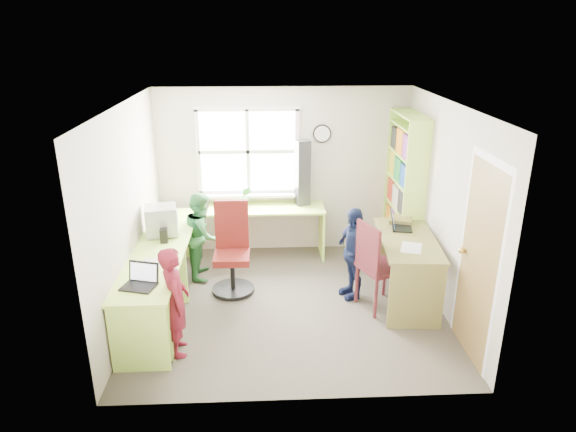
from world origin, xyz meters
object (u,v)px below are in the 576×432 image
at_px(person_red, 175,301).
at_px(person_navy, 353,253).
at_px(laptop_right, 398,224).
at_px(person_green, 202,235).
at_px(right_desk, 407,255).
at_px(swivel_chair, 232,253).
at_px(l_desk, 174,284).
at_px(potted_plant, 245,197).
at_px(bookshelf, 404,194).
at_px(laptop_left, 141,281).
at_px(wooden_chair, 376,263).
at_px(crt_monitor, 161,221).
at_px(cd_tower, 302,173).

bearing_deg(person_red, person_navy, -73.77).
height_order(laptop_right, person_green, person_green).
bearing_deg(person_navy, laptop_right, 93.53).
distance_m(laptop_right, person_green, 2.54).
height_order(right_desk, swivel_chair, swivel_chair).
xyz_separation_m(right_desk, swivel_chair, (-2.12, 0.36, -0.09)).
bearing_deg(right_desk, l_desk, -167.38).
bearing_deg(potted_plant, person_navy, -43.55).
relative_size(bookshelf, laptop_right, 5.64).
relative_size(laptop_left, potted_plant, 1.28).
bearing_deg(potted_plant, right_desk, -34.94).
distance_m(wooden_chair, person_green, 2.32).
height_order(wooden_chair, person_green, person_green).
relative_size(right_desk, swivel_chair, 1.26).
relative_size(crt_monitor, person_navy, 0.37).
distance_m(l_desk, cd_tower, 2.52).
xyz_separation_m(wooden_chair, crt_monitor, (-2.55, 0.60, 0.35)).
distance_m(swivel_chair, laptop_left, 1.55).
bearing_deg(bookshelf, person_green, -172.86).
height_order(right_desk, bookshelf, bookshelf).
distance_m(bookshelf, person_green, 2.81).
bearing_deg(person_navy, person_red, -79.68).
distance_m(l_desk, person_navy, 2.15).
distance_m(bookshelf, person_red, 3.55).
bearing_deg(swivel_chair, laptop_right, -0.44).
relative_size(laptop_left, person_navy, 0.33).
height_order(right_desk, potted_plant, potted_plant).
bearing_deg(person_green, swivel_chair, -135.33).
distance_m(l_desk, person_red, 0.64).
distance_m(crt_monitor, person_red, 1.46).
bearing_deg(person_green, person_red, 176.84).
height_order(swivel_chair, laptop_right, swivel_chair).
bearing_deg(right_desk, person_navy, 175.79).
xyz_separation_m(l_desk, right_desk, (2.73, 0.36, 0.13)).
bearing_deg(person_red, right_desk, -81.93).
bearing_deg(l_desk, wooden_chair, 3.91).
height_order(l_desk, swivel_chair, swivel_chair).
bearing_deg(cd_tower, laptop_right, -62.63).
distance_m(swivel_chair, crt_monitor, 0.96).
xyz_separation_m(wooden_chair, person_navy, (-0.22, 0.30, -0.01)).
distance_m(right_desk, crt_monitor, 3.02).
height_order(bookshelf, person_navy, bookshelf).
bearing_deg(bookshelf, right_desk, -101.47).
relative_size(cd_tower, person_green, 0.81).
bearing_deg(laptop_left, cd_tower, 69.10).
distance_m(laptop_left, person_red, 0.40).
relative_size(laptop_left, cd_tower, 0.41).
bearing_deg(person_navy, laptop_left, -84.27).
distance_m(cd_tower, person_red, 2.91).
relative_size(right_desk, person_green, 1.25).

